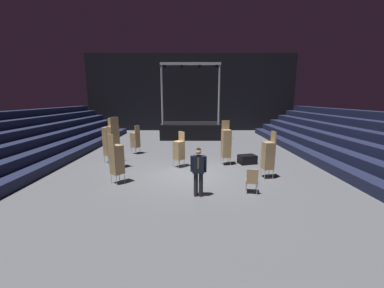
% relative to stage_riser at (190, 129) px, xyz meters
% --- Properties ---
extents(ground_plane, '(22.00, 30.00, 0.10)m').
position_rel_stage_riser_xyz_m(ground_plane, '(0.00, -10.08, -0.79)').
color(ground_plane, '#515459').
extents(arena_end_wall, '(22.00, 0.30, 8.00)m').
position_rel_stage_riser_xyz_m(arena_end_wall, '(0.00, 4.92, 3.26)').
color(arena_end_wall, black).
rests_on(arena_end_wall, ground_plane).
extents(bleacher_bank_left, '(4.50, 24.00, 2.70)m').
position_rel_stage_riser_xyz_m(bleacher_bank_left, '(-8.75, -9.08, 0.61)').
color(bleacher_bank_left, '#191E38').
rests_on(bleacher_bank_left, ground_plane).
extents(bleacher_bank_right, '(4.50, 24.00, 2.70)m').
position_rel_stage_riser_xyz_m(bleacher_bank_right, '(8.75, -9.08, 0.61)').
color(bleacher_bank_right, '#191E38').
rests_on(bleacher_bank_right, ground_plane).
extents(stage_riser, '(5.07, 3.27, 6.19)m').
position_rel_stage_riser_xyz_m(stage_riser, '(0.00, 0.00, 0.00)').
color(stage_riser, black).
rests_on(stage_riser, ground_plane).
extents(man_with_tie, '(0.57, 0.27, 1.77)m').
position_rel_stage_riser_xyz_m(man_with_tie, '(0.34, -12.49, 0.27)').
color(man_with_tie, black).
rests_on(man_with_tie, ground_plane).
extents(chair_stack_front_left, '(0.50, 0.50, 2.31)m').
position_rel_stage_riser_xyz_m(chair_stack_front_left, '(1.89, -8.47, 0.42)').
color(chair_stack_front_left, '#B2B5BA').
rests_on(chair_stack_front_left, ground_plane).
extents(chair_stack_front_right, '(0.62, 0.62, 2.05)m').
position_rel_stage_riser_xyz_m(chair_stack_front_right, '(-2.93, -11.19, 0.29)').
color(chair_stack_front_right, '#B2B5BA').
rests_on(chair_stack_front_right, ground_plane).
extents(chair_stack_mid_left, '(0.59, 0.59, 1.79)m').
position_rel_stage_riser_xyz_m(chair_stack_mid_left, '(-3.42, -6.03, 0.16)').
color(chair_stack_mid_left, '#B2B5BA').
rests_on(chair_stack_mid_left, ground_plane).
extents(chair_stack_mid_right, '(0.62, 0.62, 2.39)m').
position_rel_stage_riser_xyz_m(chair_stack_mid_right, '(-4.37, -8.05, 0.46)').
color(chair_stack_mid_right, '#B2B5BA').
rests_on(chair_stack_mid_right, ground_plane).
extents(chair_stack_mid_centre, '(0.62, 0.62, 2.56)m').
position_rel_stage_riser_xyz_m(chair_stack_mid_centre, '(-3.72, -9.13, 0.54)').
color(chair_stack_mid_centre, '#B2B5BA').
rests_on(chair_stack_mid_centre, ground_plane).
extents(chair_stack_rear_left, '(0.50, 0.50, 2.05)m').
position_rel_stage_riser_xyz_m(chair_stack_rear_left, '(3.41, -10.53, 0.29)').
color(chair_stack_rear_left, '#B2B5BA').
rests_on(chair_stack_rear_left, ground_plane).
extents(chair_stack_rear_right, '(0.62, 0.62, 1.79)m').
position_rel_stage_riser_xyz_m(chair_stack_rear_right, '(-0.53, -8.90, 0.16)').
color(chair_stack_rear_right, '#B2B5BA').
rests_on(chair_stack_rear_right, ground_plane).
extents(equipment_road_case, '(1.03, 0.82, 0.47)m').
position_rel_stage_riser_xyz_m(equipment_road_case, '(3.06, -8.31, -0.50)').
color(equipment_road_case, black).
rests_on(equipment_road_case, ground_plane).
extents(loose_chair_near_man, '(0.52, 0.52, 0.95)m').
position_rel_stage_riser_xyz_m(loose_chair_near_man, '(2.30, -12.22, -0.20)').
color(loose_chair_near_man, '#B2B5BA').
rests_on(loose_chair_near_man, ground_plane).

